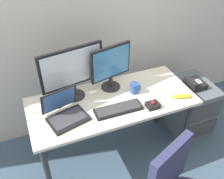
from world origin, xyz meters
name	(u,v)px	position (x,y,z in m)	size (l,w,h in m)	color
ground_plane	(112,154)	(0.00, 0.00, 0.00)	(8.00, 8.00, 0.00)	#3C5266
back_wall	(85,4)	(0.00, 0.67, 1.40)	(6.00, 0.10, 2.80)	#BBB7B0
desk	(112,108)	(0.00, 0.00, 0.66)	(1.48, 0.64, 0.75)	silver
file_cabinet	(189,107)	(0.96, 0.07, 0.30)	(0.42, 0.53, 0.60)	#525C63
desk_phone	(195,83)	(0.95, 0.05, 0.64)	(0.17, 0.20, 0.09)	black
monitor_main	(72,70)	(-0.29, 0.18, 1.04)	(0.57, 0.18, 0.49)	#262628
monitor_side	(111,65)	(0.06, 0.18, 1.00)	(0.40, 0.18, 0.43)	#262628
keyboard	(118,109)	(0.00, -0.14, 0.77)	(0.41, 0.15, 0.03)	black
laptop	(65,112)	(-0.43, -0.05, 0.81)	(0.37, 0.34, 0.24)	black
trackball_mouse	(153,105)	(0.29, -0.21, 0.78)	(0.11, 0.09, 0.07)	black
coffee_mug	(135,88)	(0.24, 0.03, 0.80)	(0.09, 0.08, 0.10)	#2B4C93
paper_notepad	(38,105)	(-0.62, 0.18, 0.76)	(0.15, 0.21, 0.01)	white
cell_phone	(57,103)	(-0.46, 0.14, 0.76)	(0.07, 0.14, 0.01)	black
banana	(182,96)	(0.59, -0.20, 0.77)	(0.19, 0.04, 0.04)	yellow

